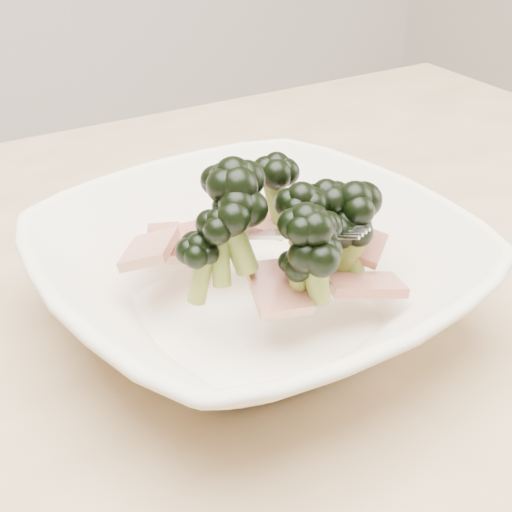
{
  "coord_description": "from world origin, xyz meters",
  "views": [
    {
      "loc": [
        -0.15,
        -0.38,
        1.05
      ],
      "look_at": [
        0.06,
        -0.02,
        0.8
      ],
      "focal_mm": 50.0,
      "sensor_mm": 36.0,
      "label": 1
    }
  ],
  "objects": [
    {
      "name": "dining_table",
      "position": [
        0.0,
        0.0,
        0.65
      ],
      "size": [
        1.2,
        0.8,
        0.75
      ],
      "color": "tan",
      "rests_on": "ground"
    },
    {
      "name": "broccoli_dish",
      "position": [
        0.06,
        -0.03,
        0.79
      ],
      "size": [
        0.31,
        0.31,
        0.13
      ],
      "color": "white",
      "rests_on": "dining_table"
    }
  ]
}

